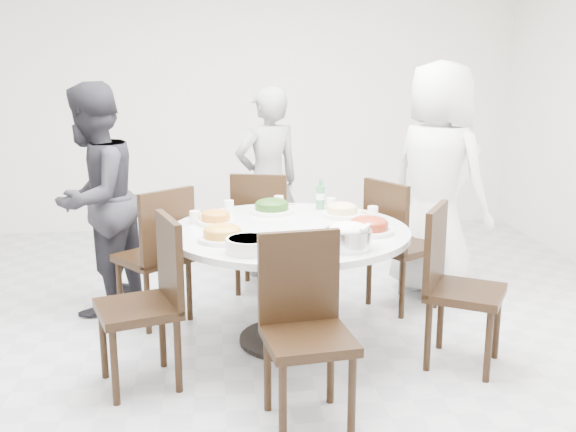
{
  "coord_description": "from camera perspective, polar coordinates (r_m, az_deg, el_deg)",
  "views": [
    {
      "loc": [
        -0.21,
        -4.01,
        1.81
      ],
      "look_at": [
        0.26,
        0.06,
        0.82
      ],
      "focal_mm": 42.0,
      "sensor_mm": 36.0,
      "label": 1
    }
  ],
  "objects": [
    {
      "name": "beverage_bottle",
      "position": [
        4.7,
        2.76,
        1.85
      ],
      "size": [
        0.06,
        0.06,
        0.21
      ],
      "primitive_type": "cylinder",
      "color": "#327F49",
      "rests_on": "dining_table"
    },
    {
      "name": "diner_left",
      "position": [
        4.92,
        -16.11,
        1.37
      ],
      "size": [
        0.85,
        0.96,
        1.63
      ],
      "primitive_type": "imported",
      "rotation": [
        0.0,
        0.0,
        4.36
      ],
      "color": "black",
      "rests_on": "floor"
    },
    {
      "name": "dish_tofu",
      "position": [
        3.92,
        -5.58,
        -1.58
      ],
      "size": [
        0.28,
        0.28,
        0.07
      ],
      "primitive_type": "cylinder",
      "color": "white",
      "rests_on": "dining_table"
    },
    {
      "name": "dish_orange",
      "position": [
        4.32,
        -6.14,
        -0.27
      ],
      "size": [
        0.23,
        0.23,
        0.06
      ],
      "primitive_type": "cylinder",
      "color": "white",
      "rests_on": "dining_table"
    },
    {
      "name": "wall_back",
      "position": [
        7.03,
        -5.0,
        10.17
      ],
      "size": [
        6.0,
        0.01,
        2.8
      ],
      "primitive_type": "cube",
      "color": "white",
      "rests_on": "ground"
    },
    {
      "name": "rice_bowl",
      "position": [
        3.76,
        5.13,
        -1.94
      ],
      "size": [
        0.26,
        0.26,
        0.11
      ],
      "primitive_type": "cylinder",
      "color": "silver",
      "rests_on": "dining_table"
    },
    {
      "name": "dish_pale",
      "position": [
        4.51,
        4.59,
        0.4
      ],
      "size": [
        0.26,
        0.26,
        0.07
      ],
      "primitive_type": "cylinder",
      "color": "white",
      "rests_on": "dining_table"
    },
    {
      "name": "chair_sw",
      "position": [
        3.79,
        -12.63,
        -7.34
      ],
      "size": [
        0.53,
        0.53,
        0.95
      ],
      "primitive_type": "cube",
      "rotation": [
        0.0,
        0.0,
        5.02
      ],
      "color": "black",
      "rests_on": "floor"
    },
    {
      "name": "dining_table",
      "position": [
        4.29,
        0.08,
        -5.94
      ],
      "size": [
        1.5,
        1.5,
        0.75
      ],
      "primitive_type": "cylinder",
      "color": "silver",
      "rests_on": "floor"
    },
    {
      "name": "chair_n",
      "position": [
        5.22,
        -2.08,
        -1.26
      ],
      "size": [
        0.52,
        0.52,
        0.95
      ],
      "primitive_type": "cube",
      "rotation": [
        0.0,
        0.0,
        2.87
      ],
      "color": "black",
      "rests_on": "floor"
    },
    {
      "name": "floor",
      "position": [
        4.4,
        -3.37,
        -10.69
      ],
      "size": [
        6.0,
        6.0,
        0.01
      ],
      "primitive_type": "cube",
      "color": "#BABABF",
      "rests_on": "ground"
    },
    {
      "name": "chair_ne",
      "position": [
        4.93,
        9.75,
        -2.33
      ],
      "size": [
        0.57,
        0.57,
        0.95
      ],
      "primitive_type": "cube",
      "rotation": [
        0.0,
        0.0,
        2.08
      ],
      "color": "black",
      "rests_on": "floor"
    },
    {
      "name": "wall_front",
      "position": [
        1.11,
        4.83,
        -7.93
      ],
      "size": [
        6.0,
        0.01,
        2.8
      ],
      "primitive_type": "cube",
      "color": "white",
      "rests_on": "ground"
    },
    {
      "name": "chair_nw",
      "position": [
        4.7,
        -11.38,
        -3.2
      ],
      "size": [
        0.59,
        0.59,
        0.95
      ],
      "primitive_type": "cube",
      "rotation": [
        0.0,
        0.0,
        3.81
      ],
      "color": "black",
      "rests_on": "floor"
    },
    {
      "name": "tea_cups",
      "position": [
        4.74,
        -0.78,
        1.17
      ],
      "size": [
        0.07,
        0.07,
        0.08
      ],
      "primitive_type": "cylinder",
      "color": "white",
      "rests_on": "dining_table"
    },
    {
      "name": "dish_redbrown",
      "position": [
        4.11,
        6.85,
        -0.91
      ],
      "size": [
        0.3,
        0.3,
        0.08
      ],
      "primitive_type": "cylinder",
      "color": "white",
      "rests_on": "dining_table"
    },
    {
      "name": "chair_se",
      "position": [
        4.08,
        14.82,
        -5.97
      ],
      "size": [
        0.58,
        0.58,
        0.95
      ],
      "primitive_type": "cube",
      "rotation": [
        0.0,
        0.0,
        7.31
      ],
      "color": "black",
      "rests_on": "floor"
    },
    {
      "name": "diner_middle",
      "position": [
        5.55,
        -1.72,
        2.88
      ],
      "size": [
        0.66,
        0.55,
        1.56
      ],
      "primitive_type": "imported",
      "rotation": [
        0.0,
        0.0,
        3.5
      ],
      "color": "black",
      "rests_on": "floor"
    },
    {
      "name": "diner_right",
      "position": [
        5.19,
        12.53,
        2.98
      ],
      "size": [
        0.95,
        1.03,
        1.77
      ],
      "primitive_type": "imported",
      "rotation": [
        0.0,
        0.0,
        2.18
      ],
      "color": "silver",
      "rests_on": "floor"
    },
    {
      "name": "chair_s",
      "position": [
        3.33,
        1.75,
        -10.02
      ],
      "size": [
        0.47,
        0.47,
        0.95
      ],
      "primitive_type": "cube",
      "rotation": [
        0.0,
        0.0,
        6.41
      ],
      "color": "black",
      "rests_on": "floor"
    },
    {
      "name": "dish_greens",
      "position": [
        4.6,
        -1.38,
        0.74
      ],
      "size": [
        0.29,
        0.29,
        0.08
      ],
      "primitive_type": "cylinder",
      "color": "white",
      "rests_on": "dining_table"
    },
    {
      "name": "soup_bowl",
      "position": [
        3.69,
        -3.31,
        -2.47
      ],
      "size": [
        0.26,
        0.26,
        0.08
      ],
      "primitive_type": "cylinder",
      "color": "white",
      "rests_on": "dining_table"
    },
    {
      "name": "chopsticks",
      "position": [
        4.86,
        -0.45,
        1.05
      ],
      "size": [
        0.24,
        0.04,
        0.01
      ],
      "primitive_type": null,
      "color": "tan",
      "rests_on": "dining_table"
    }
  ]
}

